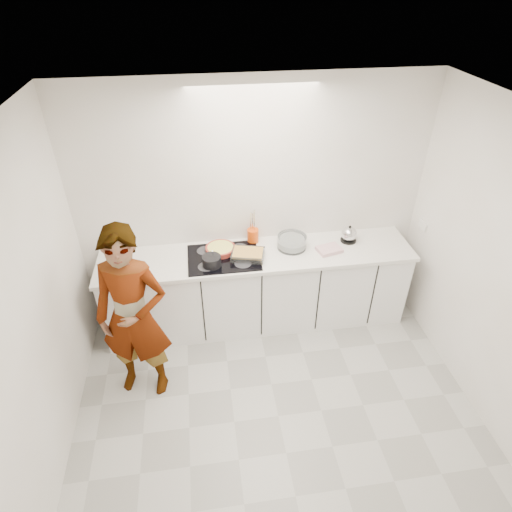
{
  "coord_description": "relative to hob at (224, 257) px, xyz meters",
  "views": [
    {
      "loc": [
        -0.54,
        -2.28,
        3.4
      ],
      "look_at": [
        -0.05,
        1.05,
        1.05
      ],
      "focal_mm": 30.0,
      "sensor_mm": 36.0,
      "label": 1
    }
  ],
  "objects": [
    {
      "name": "mixing_bowl",
      "position": [
        0.72,
        0.09,
        0.06
      ],
      "size": [
        0.32,
        0.32,
        0.14
      ],
      "color": "silver",
      "rests_on": "countertop"
    },
    {
      "name": "baking_dish",
      "position": [
        0.24,
        -0.04,
        0.04
      ],
      "size": [
        0.38,
        0.31,
        0.06
      ],
      "color": "silver",
      "rests_on": "hob"
    },
    {
      "name": "kettle",
      "position": [
        1.35,
        0.12,
        0.07
      ],
      "size": [
        0.17,
        0.17,
        0.19
      ],
      "color": "black",
      "rests_on": "countertop"
    },
    {
      "name": "utensil_crock",
      "position": [
        0.34,
        0.26,
        0.07
      ],
      "size": [
        0.16,
        0.16,
        0.15
      ],
      "primitive_type": "cylinder",
      "rotation": [
        0.0,
        0.0,
        -0.38
      ],
      "color": "#EA4C0C",
      "rests_on": "countertop"
    },
    {
      "name": "saucepan",
      "position": [
        -0.13,
        -0.13,
        0.06
      ],
      "size": [
        0.25,
        0.25,
        0.18
      ],
      "color": "black",
      "rests_on": "hob"
    },
    {
      "name": "cook",
      "position": [
        -0.84,
        -0.71,
        -0.04
      ],
      "size": [
        0.72,
        0.55,
        1.76
      ],
      "primitive_type": "imported",
      "rotation": [
        0.0,
        0.0,
        -0.21
      ],
      "color": "white",
      "rests_on": "floor"
    },
    {
      "name": "countertop",
      "position": [
        0.35,
        0.02,
        -0.03
      ],
      "size": [
        3.24,
        0.64,
        0.04
      ],
      "primitive_type": "cube",
      "color": "white",
      "rests_on": "base_cabinets"
    },
    {
      "name": "tart_dish",
      "position": [
        -0.02,
        0.11,
        0.03
      ],
      "size": [
        0.32,
        0.32,
        0.05
      ],
      "color": "#A03226",
      "rests_on": "hob"
    },
    {
      "name": "wall_back",
      "position": [
        0.35,
        0.34,
        0.38
      ],
      "size": [
        3.6,
        0.0,
        2.6
      ],
      "primitive_type": "cube",
      "color": "white",
      "rests_on": "ground"
    },
    {
      "name": "tea_towel",
      "position": [
        1.09,
        -0.03,
        0.01
      ],
      "size": [
        0.28,
        0.23,
        0.04
      ],
      "primitive_type": "cube",
      "rotation": [
        0.0,
        0.0,
        0.24
      ],
      "color": "white",
      "rests_on": "countertop"
    },
    {
      "name": "wall_left",
      "position": [
        -1.45,
        -1.26,
        0.38
      ],
      "size": [
        0.0,
        3.2,
        2.6
      ],
      "primitive_type": "cube",
      "color": "white",
      "rests_on": "ground"
    },
    {
      "name": "wall_right",
      "position": [
        2.15,
        -1.24,
        0.38
      ],
      "size": [
        0.02,
        3.2,
        2.6
      ],
      "color": "white",
      "rests_on": "ground"
    },
    {
      "name": "floor",
      "position": [
        0.35,
        -1.26,
        -0.92
      ],
      "size": [
        3.6,
        3.2,
        0.0
      ],
      "primitive_type": "cube",
      "color": "#B4B4B0",
      "rests_on": "ground"
    },
    {
      "name": "hob",
      "position": [
        0.0,
        0.0,
        0.0
      ],
      "size": [
        0.72,
        0.54,
        0.01
      ],
      "primitive_type": "cube",
      "color": "black",
      "rests_on": "countertop"
    },
    {
      "name": "base_cabinets",
      "position": [
        0.35,
        0.02,
        -0.48
      ],
      "size": [
        3.2,
        0.58,
        0.87
      ],
      "primitive_type": "cube",
      "color": "white",
      "rests_on": "floor"
    },
    {
      "name": "ceiling",
      "position": [
        0.35,
        -1.26,
        1.68
      ],
      "size": [
        3.6,
        3.2,
        0.0
      ],
      "primitive_type": "cube",
      "color": "white",
      "rests_on": "wall_back"
    }
  ]
}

